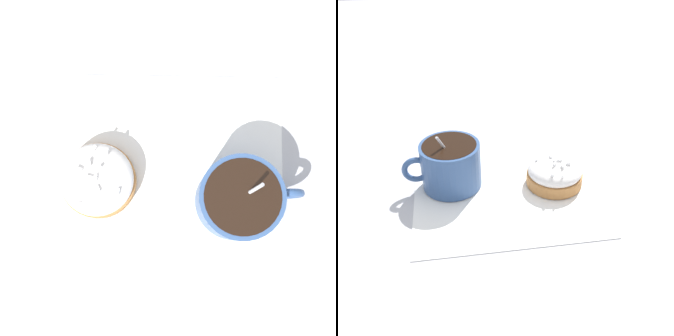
# 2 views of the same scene
# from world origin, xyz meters

# --- Properties ---
(ground_plane) EXTENTS (3.00, 3.00, 0.00)m
(ground_plane) POSITION_xyz_m (0.00, 0.00, 0.00)
(ground_plane) COLOR #B2B2B7
(paper_napkin) EXTENTS (0.30, 0.30, 0.00)m
(paper_napkin) POSITION_xyz_m (0.00, 0.00, 0.00)
(paper_napkin) COLOR white
(paper_napkin) RESTS_ON ground_plane
(coffee_cup) EXTENTS (0.12, 0.09, 0.10)m
(coffee_cup) POSITION_xyz_m (-0.08, 0.01, 0.04)
(coffee_cup) COLOR #335184
(coffee_cup) RESTS_ON paper_napkin
(frosted_pastry) EXTENTS (0.09, 0.09, 0.05)m
(frosted_pastry) POSITION_xyz_m (0.08, -0.00, 0.02)
(frosted_pastry) COLOR #B2753D
(frosted_pastry) RESTS_ON paper_napkin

